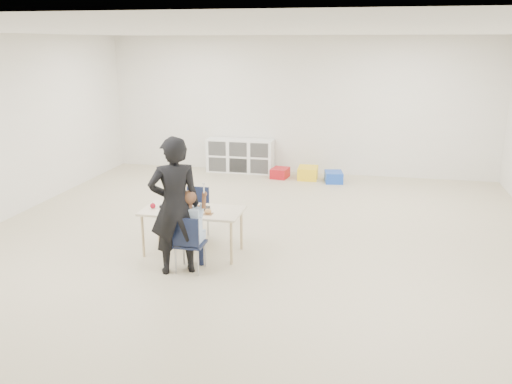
% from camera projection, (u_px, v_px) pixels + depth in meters
% --- Properties ---
extents(room, '(9.00, 9.02, 2.80)m').
position_uv_depth(room, '(251.00, 146.00, 6.88)').
color(room, beige).
rests_on(room, ground).
extents(table, '(1.29, 0.65, 0.59)m').
position_uv_depth(table, '(193.00, 231.00, 7.04)').
color(table, beige).
rests_on(table, ground).
extents(chair_near, '(0.34, 0.32, 0.71)m').
position_uv_depth(chair_near, '(190.00, 243.00, 6.48)').
color(chair_near, '#111934').
rests_on(chair_near, ground).
extents(chair_far, '(0.34, 0.32, 0.71)m').
position_uv_depth(chair_far, '(195.00, 214.00, 7.56)').
color(chair_far, '#111934').
rests_on(chair_far, ground).
extents(child, '(0.47, 0.47, 1.12)m').
position_uv_depth(child, '(190.00, 227.00, 6.43)').
color(child, '#A8C4E3').
rests_on(child, chair_near).
extents(lunch_tray_near, '(0.22, 0.16, 0.03)m').
position_uv_depth(lunch_tray_near, '(200.00, 208.00, 6.97)').
color(lunch_tray_near, black).
rests_on(lunch_tray_near, table).
extents(lunch_tray_far, '(0.22, 0.16, 0.03)m').
position_uv_depth(lunch_tray_far, '(169.00, 206.00, 7.08)').
color(lunch_tray_far, black).
rests_on(lunch_tray_far, table).
extents(milk_carton, '(0.07, 0.07, 0.10)m').
position_uv_depth(milk_carton, '(191.00, 209.00, 6.81)').
color(milk_carton, white).
rests_on(milk_carton, table).
extents(bread_roll, '(0.09, 0.09, 0.07)m').
position_uv_depth(bread_roll, '(208.00, 212.00, 6.78)').
color(bread_roll, tan).
rests_on(bread_roll, table).
extents(apple_near, '(0.07, 0.07, 0.07)m').
position_uv_depth(apple_near, '(186.00, 206.00, 7.00)').
color(apple_near, maroon).
rests_on(apple_near, table).
extents(apple_far, '(0.07, 0.07, 0.07)m').
position_uv_depth(apple_far, '(153.00, 206.00, 7.01)').
color(apple_far, maroon).
rests_on(apple_far, table).
extents(cubby_shelf, '(1.40, 0.40, 0.70)m').
position_uv_depth(cubby_shelf, '(240.00, 156.00, 11.43)').
color(cubby_shelf, white).
rests_on(cubby_shelf, ground).
extents(adult, '(0.72, 0.63, 1.65)m').
position_uv_depth(adult, '(175.00, 206.00, 6.32)').
color(adult, black).
rests_on(adult, ground).
extents(bin_red, '(0.37, 0.45, 0.20)m').
position_uv_depth(bin_red, '(280.00, 173.00, 11.00)').
color(bin_red, '#AE1119').
rests_on(bin_red, ground).
extents(bin_yellow, '(0.40, 0.51, 0.24)m').
position_uv_depth(bin_yellow, '(308.00, 173.00, 10.91)').
color(bin_yellow, yellow).
rests_on(bin_yellow, ground).
extents(bin_blue, '(0.40, 0.48, 0.21)m').
position_uv_depth(bin_blue, '(334.00, 177.00, 10.65)').
color(bin_blue, blue).
rests_on(bin_blue, ground).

